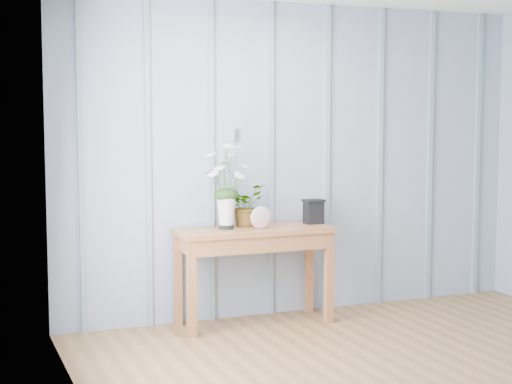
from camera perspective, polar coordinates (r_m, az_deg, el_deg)
name	(u,v)px	position (r m, az deg, el deg)	size (l,w,h in m)	color
room_shell	(386,56)	(5.19, 9.46, 9.74)	(4.00, 4.50, 2.50)	#91A0B6
sideboard	(254,243)	(6.01, -0.18, -3.71)	(1.20, 0.45, 0.75)	brown
daisy_vase	(226,174)	(5.89, -2.19, 1.33)	(0.47, 0.36, 0.67)	black
spider_plant	(246,205)	(6.08, -0.76, -0.96)	(0.29, 0.25, 0.32)	#1C3814
felt_disc_vessel	(261,218)	(5.92, 0.38, -1.88)	(0.17, 0.05, 0.17)	#804E60
carved_box	(314,211)	(6.23, 4.20, -1.41)	(0.16, 0.13, 0.19)	black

